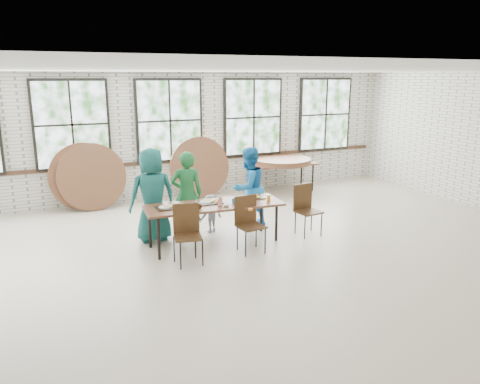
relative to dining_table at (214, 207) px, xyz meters
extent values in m
plane|color=#C2B29A|center=(0.26, -0.93, -0.69)|extent=(12.00, 12.00, 0.00)
plane|color=white|center=(0.26, -0.93, 2.31)|extent=(12.00, 12.00, 0.00)
plane|color=silver|center=(0.26, 3.57, 0.81)|extent=(12.00, 0.00, 12.00)
cube|color=#422819|center=(0.26, 3.54, 0.21)|extent=(11.80, 0.05, 0.08)
cube|color=black|center=(-1.94, 3.51, 1.19)|extent=(1.62, 0.05, 1.97)
cube|color=white|center=(-1.94, 3.48, 1.19)|extent=(1.50, 0.01, 1.85)
cube|color=black|center=(0.26, 3.51, 1.19)|extent=(1.62, 0.05, 1.97)
cube|color=white|center=(0.26, 3.48, 1.19)|extent=(1.50, 0.01, 1.85)
cube|color=black|center=(2.46, 3.51, 1.19)|extent=(1.62, 0.05, 1.97)
cube|color=white|center=(2.46, 3.48, 1.19)|extent=(1.50, 0.01, 1.85)
cube|color=black|center=(4.66, 3.51, 1.19)|extent=(1.62, 0.05, 1.97)
cube|color=white|center=(4.66, 3.48, 1.19)|extent=(1.50, 0.01, 1.85)
cube|color=brown|center=(0.00, 0.00, 0.03)|extent=(2.46, 0.99, 0.04)
cylinder|color=black|center=(-1.08, -0.30, -0.34)|extent=(0.05, 0.05, 0.70)
cylinder|color=black|center=(-1.08, 0.30, -0.34)|extent=(0.05, 0.05, 0.70)
cylinder|color=black|center=(1.08, -0.30, -0.34)|extent=(0.05, 0.05, 0.70)
cylinder|color=black|center=(1.08, 0.30, -0.34)|extent=(0.05, 0.05, 0.70)
cube|color=#432B16|center=(-0.70, -0.67, -0.24)|extent=(0.49, 0.48, 0.03)
cube|color=#432B16|center=(-0.67, -0.48, 0.01)|extent=(0.42, 0.12, 0.50)
cylinder|color=black|center=(-0.88, -0.84, -0.47)|extent=(0.02, 0.02, 0.44)
cylinder|color=black|center=(-0.88, -0.50, -0.47)|extent=(0.02, 0.02, 0.44)
cylinder|color=black|center=(-0.52, -0.84, -0.47)|extent=(0.02, 0.02, 0.44)
cylinder|color=black|center=(-0.52, -0.50, -0.47)|extent=(0.02, 0.02, 0.44)
cube|color=#432B16|center=(0.43, -0.60, -0.24)|extent=(0.45, 0.44, 0.03)
cube|color=#432B16|center=(0.41, -0.41, 0.01)|extent=(0.42, 0.07, 0.50)
cylinder|color=black|center=(0.25, -0.77, -0.47)|extent=(0.02, 0.02, 0.44)
cylinder|color=black|center=(0.25, -0.43, -0.47)|extent=(0.02, 0.02, 0.44)
cylinder|color=black|center=(0.61, -0.77, -0.47)|extent=(0.02, 0.02, 0.44)
cylinder|color=black|center=(0.61, -0.43, -0.47)|extent=(0.02, 0.02, 0.44)
cube|color=#432B16|center=(1.79, -0.26, -0.24)|extent=(0.46, 0.45, 0.03)
cube|color=#432B16|center=(1.76, -0.07, 0.01)|extent=(0.42, 0.08, 0.50)
cylinder|color=black|center=(1.61, -0.43, -0.47)|extent=(0.02, 0.02, 0.44)
cylinder|color=black|center=(1.61, -0.09, -0.47)|extent=(0.02, 0.02, 0.44)
cylinder|color=black|center=(1.97, -0.43, -0.47)|extent=(0.02, 0.02, 0.44)
cylinder|color=black|center=(1.97, -0.09, -0.47)|extent=(0.02, 0.02, 0.44)
imported|color=#1B695B|center=(-0.92, 0.65, 0.16)|extent=(0.84, 0.56, 1.70)
imported|color=#1B6531|center=(-0.28, 0.65, 0.11)|extent=(0.65, 0.50, 1.59)
imported|color=#111C37|center=(0.18, 0.65, -0.32)|extent=(0.53, 0.38, 0.74)
imported|color=#1A73BC|center=(0.97, 0.65, 0.10)|extent=(0.93, 0.83, 1.59)
cube|color=brown|center=(2.98, 2.92, 0.03)|extent=(1.83, 0.81, 0.04)
cylinder|color=black|center=(2.20, 2.64, -0.34)|extent=(0.04, 0.04, 0.70)
cylinder|color=black|center=(2.20, 3.19, -0.34)|extent=(0.04, 0.04, 0.70)
cylinder|color=black|center=(3.76, 2.64, -0.34)|extent=(0.04, 0.04, 0.70)
cylinder|color=black|center=(3.76, 3.19, -0.34)|extent=(0.04, 0.04, 0.70)
cube|color=black|center=(-0.79, 0.09, 0.06)|extent=(0.44, 0.33, 0.02)
cube|color=black|center=(-0.05, 0.11, 0.06)|extent=(0.44, 0.33, 0.02)
cube|color=black|center=(0.76, 0.10, 0.06)|extent=(0.44, 0.33, 0.02)
cylinder|color=black|center=(-0.35, -0.17, 0.10)|extent=(0.09, 0.09, 0.09)
cube|color=red|center=(0.06, -0.12, 0.11)|extent=(0.07, 0.06, 0.11)
cylinder|color=#187CB9|center=(0.33, -0.11, 0.10)|extent=(0.07, 0.07, 0.10)
cylinder|color=orange|center=(0.97, -0.20, 0.11)|extent=(0.07, 0.07, 0.11)
cylinder|color=white|center=(0.43, -0.24, 0.10)|extent=(0.17, 0.17, 0.10)
ellipsoid|color=white|center=(-0.53, -0.19, 0.08)|extent=(0.11, 0.11, 0.05)
ellipsoid|color=white|center=(0.13, -0.23, 0.08)|extent=(0.11, 0.11, 0.05)
ellipsoid|color=white|center=(0.58, -0.03, 0.08)|extent=(0.11, 0.11, 0.05)
cylinder|color=brown|center=(2.98, 2.92, 0.07)|extent=(1.50, 1.50, 0.04)
cylinder|color=brown|center=(2.98, 2.92, 0.12)|extent=(1.50, 1.50, 0.04)
cylinder|color=brown|center=(2.98, 2.92, 0.16)|extent=(1.50, 1.50, 0.04)
cylinder|color=brown|center=(-1.80, 3.29, 0.05)|extent=(1.50, 0.24, 1.49)
cylinder|color=brown|center=(-1.64, 3.19, 0.05)|extent=(1.50, 0.34, 1.48)
cylinder|color=brown|center=(0.88, 3.19, 0.05)|extent=(1.50, 0.24, 1.49)
camera|label=1|loc=(-2.83, -7.33, 2.23)|focal=35.00mm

